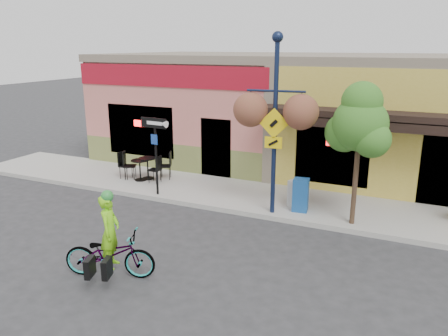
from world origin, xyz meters
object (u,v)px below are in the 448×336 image
at_px(building, 323,110).
at_px(cyclist_rider, 111,242).
at_px(one_way_sign, 156,157).
at_px(newspaper_box_grey, 296,194).
at_px(bicycle, 110,254).
at_px(lamp_post, 275,126).
at_px(newspaper_box_blue, 301,195).
at_px(street_tree, 358,154).

height_order(building, cyclist_rider, building).
relative_size(one_way_sign, newspaper_box_grey, 3.07).
bearing_deg(one_way_sign, bicycle, -64.31).
distance_m(lamp_post, one_way_sign, 4.12).
relative_size(building, lamp_post, 3.58).
distance_m(building, newspaper_box_grey, 6.27).
bearing_deg(building, newspaper_box_blue, -82.97).
bearing_deg(newspaper_box_blue, street_tree, -19.25).
bearing_deg(building, cyclist_rider, -99.98).
bearing_deg(bicycle, lamp_post, -42.83).
height_order(building, newspaper_box_blue, building).
relative_size(newspaper_box_blue, street_tree, 0.25).
relative_size(cyclist_rider, lamp_post, 0.32).
distance_m(cyclist_rider, one_way_sign, 5.05).
bearing_deg(building, newspaper_box_grey, -84.66).
xyz_separation_m(building, one_way_sign, (-3.86, -6.74, -0.84)).
bearing_deg(newspaper_box_grey, cyclist_rider, -92.11).
bearing_deg(newspaper_box_blue, one_way_sign, 178.85).
relative_size(building, street_tree, 4.68).
xyz_separation_m(bicycle, cyclist_rider, (0.05, 0.00, 0.29)).
xyz_separation_m(lamp_post, one_way_sign, (-3.92, -0.04, -1.28)).
bearing_deg(newspaper_box_grey, newspaper_box_blue, -26.42).
bearing_deg(newspaper_box_grey, street_tree, 5.00).
distance_m(lamp_post, street_tree, 2.33).
height_order(lamp_post, newspaper_box_grey, lamp_post).
bearing_deg(lamp_post, one_way_sign, 174.18).
bearing_deg(cyclist_rider, one_way_sign, 3.05).
height_order(cyclist_rider, lamp_post, lamp_post).
bearing_deg(building, bicycle, -100.22).
distance_m(newspaper_box_blue, newspaper_box_grey, 0.33).
bearing_deg(lamp_post, bicycle, -120.58).
height_order(cyclist_rider, one_way_sign, one_way_sign).
bearing_deg(street_tree, lamp_post, -177.16).
relative_size(building, cyclist_rider, 11.22).
distance_m(bicycle, one_way_sign, 5.08).
bearing_deg(cyclist_rider, building, -28.57).
xyz_separation_m(lamp_post, street_tree, (2.25, 0.11, -0.59)).
xyz_separation_m(building, lamp_post, (0.06, -6.70, 0.44)).
bearing_deg(bicycle, one_way_sign, 2.52).
distance_m(newspaper_box_grey, street_tree, 2.40).
bearing_deg(one_way_sign, building, 64.81).
bearing_deg(bicycle, cyclist_rider, -108.59).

